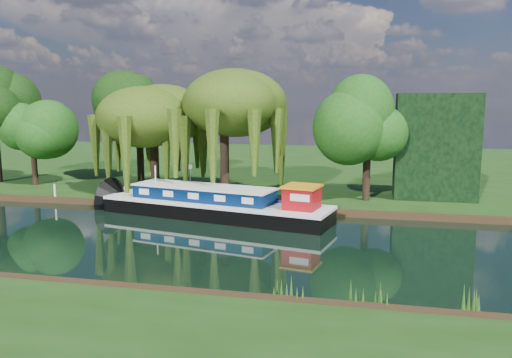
# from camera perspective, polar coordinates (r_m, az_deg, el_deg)

# --- Properties ---
(ground) EXTENTS (120.00, 120.00, 0.00)m
(ground) POSITION_cam_1_polar(r_m,az_deg,el_deg) (30.31, -15.12, -6.40)
(ground) COLOR black
(far_bank) EXTENTS (120.00, 52.00, 0.45)m
(far_bank) POSITION_cam_1_polar(r_m,az_deg,el_deg) (61.92, -0.56, 1.73)
(far_bank) COLOR #15330E
(far_bank) RESTS_ON ground
(dutch_barge) EXTENTS (16.62, 6.96, 3.42)m
(dutch_barge) POSITION_cam_1_polar(r_m,az_deg,el_deg) (34.17, -4.53, -2.97)
(dutch_barge) COLOR black
(dutch_barge) RESTS_ON ground
(narrowboat) EXTENTS (10.61, 2.39, 1.53)m
(narrowboat) POSITION_cam_1_polar(r_m,az_deg,el_deg) (35.01, -2.79, -3.17)
(narrowboat) COLOR navy
(narrowboat) RESTS_ON ground
(willow_left) EXTENTS (6.93, 6.93, 8.30)m
(willow_left) POSITION_cam_1_polar(r_m,az_deg,el_deg) (42.13, -11.64, 6.81)
(willow_left) COLOR black
(willow_left) RESTS_ON far_bank
(willow_right) EXTENTS (7.43, 7.43, 9.05)m
(willow_right) POSITION_cam_1_polar(r_m,az_deg,el_deg) (38.99, -3.66, 7.67)
(willow_right) COLOR black
(willow_right) RESTS_ON far_bank
(tree_far_left) EXTENTS (4.52, 4.52, 7.28)m
(tree_far_left) POSITION_cam_1_polar(r_m,az_deg,el_deg) (48.65, -24.23, 5.23)
(tree_far_left) COLOR black
(tree_far_left) RESTS_ON far_bank
(tree_far_mid) EXTENTS (5.72, 5.72, 9.36)m
(tree_far_mid) POSITION_cam_1_polar(r_m,az_deg,el_deg) (48.10, -13.25, 7.46)
(tree_far_mid) COLOR black
(tree_far_mid) RESTS_ON far_bank
(tree_far_right) EXTENTS (4.91, 4.91, 8.03)m
(tree_far_right) POSITION_cam_1_polar(r_m,az_deg,el_deg) (38.11, 12.68, 5.83)
(tree_far_right) COLOR black
(tree_far_right) RESTS_ON far_bank
(conifer_hedge) EXTENTS (6.00, 3.00, 8.00)m
(conifer_hedge) POSITION_cam_1_polar(r_m,az_deg,el_deg) (40.40, 19.85, 3.51)
(conifer_hedge) COLOR black
(conifer_hedge) RESTS_ON far_bank
(lamppost) EXTENTS (0.36, 0.36, 2.56)m
(lamppost) POSITION_cam_1_polar(r_m,az_deg,el_deg) (39.09, -7.54, 0.80)
(lamppost) COLOR silver
(lamppost) RESTS_ON far_bank
(mooring_posts) EXTENTS (19.16, 0.16, 1.00)m
(mooring_posts) POSITION_cam_1_polar(r_m,az_deg,el_deg) (37.75, -10.00, -1.80)
(mooring_posts) COLOR silver
(mooring_posts) RESTS_ON far_bank
(reeds_near) EXTENTS (33.70, 1.50, 1.10)m
(reeds_near) POSITION_cam_1_polar(r_m,az_deg,el_deg) (20.84, -7.75, -11.56)
(reeds_near) COLOR #1C4612
(reeds_near) RESTS_ON ground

